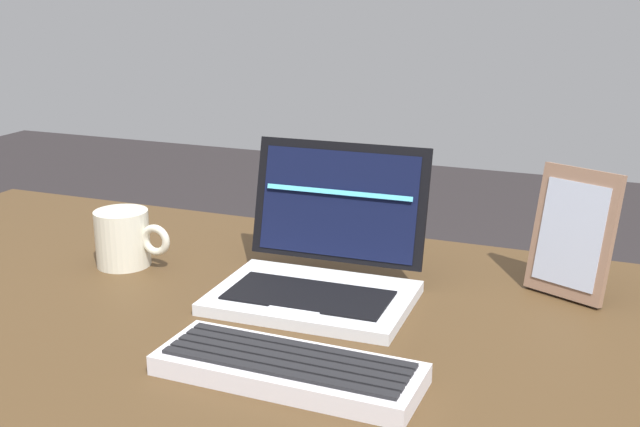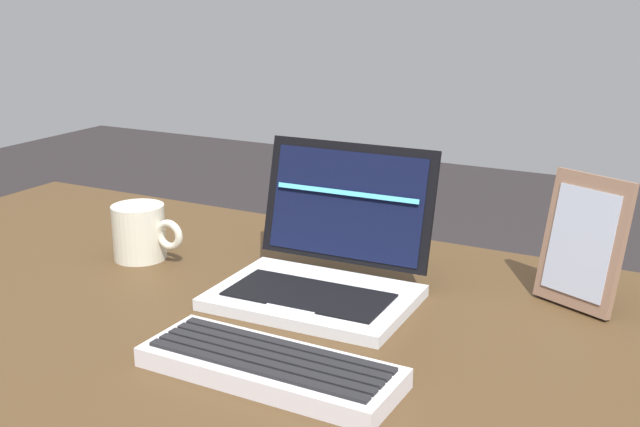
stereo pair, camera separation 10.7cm
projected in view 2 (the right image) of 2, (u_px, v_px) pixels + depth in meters
desk at (233, 353)px, 1.14m from camera, size 1.52×0.82×0.71m
laptop_front at (324, 267)px, 1.15m from camera, size 0.28×0.25×0.21m
external_keyboard at (270, 366)px, 0.92m from camera, size 0.31×0.12×0.03m
photo_frame at (583, 243)px, 1.09m from camera, size 0.13×0.09×0.19m
coffee_mug at (140, 232)px, 1.29m from camera, size 0.13×0.09×0.09m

